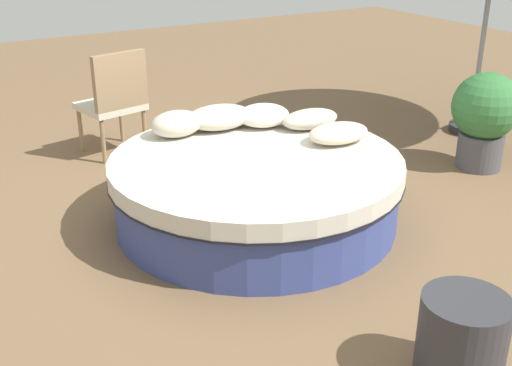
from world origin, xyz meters
name	(u,v)px	position (x,y,z in m)	size (l,w,h in m)	color
ground_plane	(256,220)	(0.00, 0.00, 0.00)	(16.00, 16.00, 0.00)	brown
round_bed	(256,189)	(0.00, 0.00, 0.26)	(2.12, 2.12, 0.51)	#38478C
throw_pillow_0	(338,133)	(-0.70, 0.05, 0.58)	(0.50, 0.33, 0.14)	beige
throw_pillow_1	(310,119)	(-0.71, -0.34, 0.58)	(0.50, 0.28, 0.15)	beige
throw_pillow_2	(263,115)	(-0.42, -0.59, 0.59)	(0.44, 0.39, 0.17)	silver
throw_pillow_3	(219,117)	(-0.08, -0.71, 0.60)	(0.56, 0.40, 0.18)	beige
throw_pillow_4	(177,124)	(0.30, -0.70, 0.61)	(0.41, 0.31, 0.20)	beige
patio_chair	(115,97)	(0.39, -1.85, 0.56)	(0.61, 0.59, 0.98)	#997A56
planter	(485,115)	(-2.25, 0.11, 0.49)	(0.59, 0.59, 0.86)	#4C4C51
side_table	(462,339)	(0.02, 2.00, 0.23)	(0.43, 0.43, 0.45)	#333338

